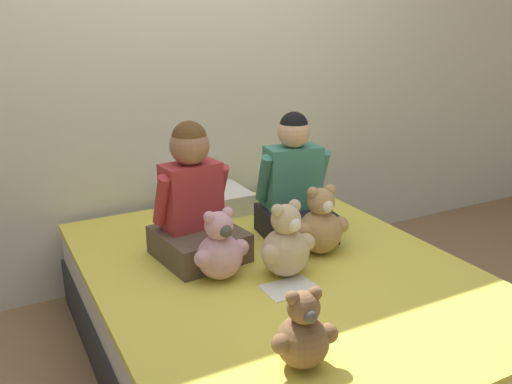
{
  "coord_description": "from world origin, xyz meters",
  "views": [
    {
      "loc": [
        -1.07,
        -1.81,
        1.49
      ],
      "look_at": [
        0.0,
        0.2,
        0.73
      ],
      "focal_mm": 38.0,
      "sensor_mm": 36.0,
      "label": 1
    }
  ],
  "objects_px": {
    "child_on_left": "(194,205)",
    "teddy_bear_held_by_left_child": "(220,250)",
    "teddy_bear_at_foot_of_bed": "(303,334)",
    "teddy_bear_between_children": "(286,245)",
    "pillow_at_headboard": "(207,202)",
    "sign_card": "(290,288)",
    "child_on_right": "(294,188)",
    "bed": "(278,314)",
    "teddy_bear_held_by_right_child": "(321,225)"
  },
  "relations": [
    {
      "from": "pillow_at_headboard",
      "to": "sign_card",
      "type": "height_order",
      "value": "pillow_at_headboard"
    },
    {
      "from": "bed",
      "to": "teddy_bear_between_children",
      "type": "xyz_separation_m",
      "value": [
        -0.01,
        -0.07,
        0.36
      ]
    },
    {
      "from": "sign_card",
      "to": "teddy_bear_between_children",
      "type": "bearing_deg",
      "value": 67.57
    },
    {
      "from": "teddy_bear_at_foot_of_bed",
      "to": "sign_card",
      "type": "height_order",
      "value": "teddy_bear_at_foot_of_bed"
    },
    {
      "from": "bed",
      "to": "child_on_left",
      "type": "xyz_separation_m",
      "value": [
        -0.26,
        0.29,
        0.46
      ]
    },
    {
      "from": "teddy_bear_between_children",
      "to": "teddy_bear_at_foot_of_bed",
      "type": "bearing_deg",
      "value": -126.08
    },
    {
      "from": "teddy_bear_held_by_right_child",
      "to": "child_on_left",
      "type": "bearing_deg",
      "value": 158.5
    },
    {
      "from": "bed",
      "to": "child_on_left",
      "type": "relative_size",
      "value": 3.19
    },
    {
      "from": "teddy_bear_between_children",
      "to": "pillow_at_headboard",
      "type": "relative_size",
      "value": 0.72
    },
    {
      "from": "teddy_bear_held_by_right_child",
      "to": "teddy_bear_at_foot_of_bed",
      "type": "height_order",
      "value": "teddy_bear_held_by_right_child"
    },
    {
      "from": "pillow_at_headboard",
      "to": "bed",
      "type": "bearing_deg",
      "value": -90.0
    },
    {
      "from": "teddy_bear_at_foot_of_bed",
      "to": "teddy_bear_between_children",
      "type": "bearing_deg",
      "value": 70.84
    },
    {
      "from": "teddy_bear_held_by_left_child",
      "to": "sign_card",
      "type": "distance_m",
      "value": 0.32
    },
    {
      "from": "child_on_left",
      "to": "pillow_at_headboard",
      "type": "bearing_deg",
      "value": 54.42
    },
    {
      "from": "teddy_bear_held_by_left_child",
      "to": "teddy_bear_held_by_right_child",
      "type": "bearing_deg",
      "value": -4.94
    },
    {
      "from": "child_on_left",
      "to": "teddy_bear_between_children",
      "type": "relative_size",
      "value": 1.9
    },
    {
      "from": "child_on_right",
      "to": "sign_card",
      "type": "bearing_deg",
      "value": -115.29
    },
    {
      "from": "teddy_bear_between_children",
      "to": "teddy_bear_at_foot_of_bed",
      "type": "height_order",
      "value": "teddy_bear_between_children"
    },
    {
      "from": "teddy_bear_held_by_left_child",
      "to": "sign_card",
      "type": "relative_size",
      "value": 1.42
    },
    {
      "from": "pillow_at_headboard",
      "to": "teddy_bear_at_foot_of_bed",
      "type": "bearing_deg",
      "value": -101.15
    },
    {
      "from": "bed",
      "to": "sign_card",
      "type": "bearing_deg",
      "value": -106.3
    },
    {
      "from": "teddy_bear_at_foot_of_bed",
      "to": "sign_card",
      "type": "xyz_separation_m",
      "value": [
        0.22,
        0.44,
        -0.11
      ]
    },
    {
      "from": "bed",
      "to": "teddy_bear_held_by_right_child",
      "type": "height_order",
      "value": "teddy_bear_held_by_right_child"
    },
    {
      "from": "child_on_right",
      "to": "teddy_bear_at_foot_of_bed",
      "type": "distance_m",
      "value": 1.05
    },
    {
      "from": "teddy_bear_held_by_right_child",
      "to": "teddy_bear_at_foot_of_bed",
      "type": "xyz_separation_m",
      "value": [
        -0.52,
        -0.67,
        -0.02
      ]
    },
    {
      "from": "bed",
      "to": "teddy_bear_held_by_left_child",
      "type": "distance_m",
      "value": 0.44
    },
    {
      "from": "teddy_bear_between_children",
      "to": "sign_card",
      "type": "bearing_deg",
      "value": -122.5
    },
    {
      "from": "child_on_right",
      "to": "teddy_bear_between_children",
      "type": "height_order",
      "value": "child_on_right"
    },
    {
      "from": "bed",
      "to": "teddy_bear_at_foot_of_bed",
      "type": "xyz_separation_m",
      "value": [
        -0.27,
        -0.62,
        0.34
      ]
    },
    {
      "from": "teddy_bear_at_foot_of_bed",
      "to": "pillow_at_headboard",
      "type": "xyz_separation_m",
      "value": [
        0.27,
        1.39,
        -0.05
      ]
    },
    {
      "from": "teddy_bear_held_by_left_child",
      "to": "teddy_bear_held_by_right_child",
      "type": "distance_m",
      "value": 0.5
    },
    {
      "from": "teddy_bear_held_by_left_child",
      "to": "bed",
      "type": "bearing_deg",
      "value": -13.83
    },
    {
      "from": "teddy_bear_at_foot_of_bed",
      "to": "pillow_at_headboard",
      "type": "height_order",
      "value": "teddy_bear_at_foot_of_bed"
    },
    {
      "from": "child_on_left",
      "to": "teddy_bear_held_by_left_child",
      "type": "relative_size",
      "value": 2.02
    },
    {
      "from": "bed",
      "to": "child_on_right",
      "type": "height_order",
      "value": "child_on_right"
    },
    {
      "from": "teddy_bear_held_by_right_child",
      "to": "teddy_bear_between_children",
      "type": "height_order",
      "value": "teddy_bear_between_children"
    },
    {
      "from": "teddy_bear_held_by_right_child",
      "to": "pillow_at_headboard",
      "type": "xyz_separation_m",
      "value": [
        -0.24,
        0.72,
        -0.08
      ]
    },
    {
      "from": "child_on_right",
      "to": "teddy_bear_between_children",
      "type": "bearing_deg",
      "value": -118.27
    },
    {
      "from": "teddy_bear_held_by_right_child",
      "to": "pillow_at_headboard",
      "type": "distance_m",
      "value": 0.77
    },
    {
      "from": "child_on_right",
      "to": "pillow_at_headboard",
      "type": "height_order",
      "value": "child_on_right"
    },
    {
      "from": "sign_card",
      "to": "teddy_bear_held_by_left_child",
      "type": "bearing_deg",
      "value": 133.82
    },
    {
      "from": "teddy_bear_held_by_right_child",
      "to": "teddy_bear_between_children",
      "type": "distance_m",
      "value": 0.28
    },
    {
      "from": "child_on_left",
      "to": "teddy_bear_held_by_left_child",
      "type": "distance_m",
      "value": 0.28
    },
    {
      "from": "teddy_bear_between_children",
      "to": "child_on_right",
      "type": "bearing_deg",
      "value": 43.93
    },
    {
      "from": "teddy_bear_held_by_right_child",
      "to": "pillow_at_headboard",
      "type": "bearing_deg",
      "value": 112.15
    },
    {
      "from": "sign_card",
      "to": "bed",
      "type": "bearing_deg",
      "value": 73.7
    },
    {
      "from": "bed",
      "to": "teddy_bear_held_by_left_child",
      "type": "height_order",
      "value": "teddy_bear_held_by_left_child"
    },
    {
      "from": "bed",
      "to": "pillow_at_headboard",
      "type": "relative_size",
      "value": 4.35
    },
    {
      "from": "child_on_right",
      "to": "sign_card",
      "type": "xyz_separation_m",
      "value": [
        -0.3,
        -0.46,
        -0.23
      ]
    },
    {
      "from": "child_on_left",
      "to": "teddy_bear_at_foot_of_bed",
      "type": "distance_m",
      "value": 0.91
    }
  ]
}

